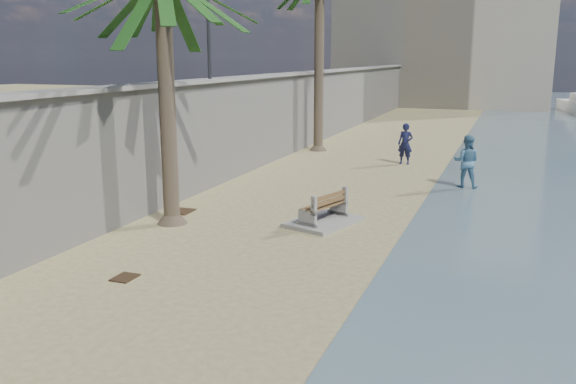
# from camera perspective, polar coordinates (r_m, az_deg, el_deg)

# --- Properties ---
(seawall) EXTENTS (0.45, 70.00, 3.50)m
(seawall) POSITION_cam_1_polar(r_m,az_deg,el_deg) (28.01, 0.24, 7.31)
(seawall) COLOR gray
(seawall) RESTS_ON ground_plane
(wall_cap) EXTENTS (0.80, 70.00, 0.12)m
(wall_cap) POSITION_cam_1_polar(r_m,az_deg,el_deg) (27.90, 0.25, 10.99)
(wall_cap) COLOR gray
(wall_cap) RESTS_ON seawall
(end_building) EXTENTS (18.00, 12.00, 14.00)m
(end_building) POSITION_cam_1_polar(r_m,az_deg,el_deg) (58.59, 14.58, 14.84)
(end_building) COLOR #B7AA93
(end_building) RESTS_ON ground_plane
(bench_far) EXTENTS (1.89, 2.29, 0.83)m
(bench_far) POSITION_cam_1_polar(r_m,az_deg,el_deg) (16.09, 3.36, -1.75)
(bench_far) COLOR gray
(bench_far) RESTS_ON ground_plane
(person_a) EXTENTS (0.74, 0.54, 1.93)m
(person_a) POSITION_cam_1_polar(r_m,az_deg,el_deg) (25.36, 10.94, 4.73)
(person_a) COLOR #15183B
(person_a) RESTS_ON ground_plane
(person_b) EXTENTS (0.95, 0.74, 1.97)m
(person_b) POSITION_cam_1_polar(r_m,az_deg,el_deg) (21.27, 16.37, 3.02)
(person_b) COLOR teal
(person_b) RESTS_ON ground_plane
(debris_c) EXTENTS (0.58, 0.72, 0.03)m
(debris_c) POSITION_cam_1_polar(r_m,az_deg,el_deg) (17.64, -9.89, -1.79)
(debris_c) COLOR #382616
(debris_c) RESTS_ON ground_plane
(debris_d) EXTENTS (0.41, 0.52, 0.03)m
(debris_d) POSITION_cam_1_polar(r_m,az_deg,el_deg) (12.73, -15.02, -7.74)
(debris_d) COLOR #382616
(debris_d) RESTS_ON ground_plane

